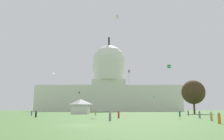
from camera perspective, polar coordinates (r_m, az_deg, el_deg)
The scene contains 23 objects.
ground_plane at distance 29.02m, azimuth -8.21°, elevation -13.44°, with size 800.00×800.00×0.00m, color #4C7538.
capitol_building at distance 206.71m, azimuth -0.64°, elevation -4.28°, with size 126.34×30.23×68.35m.
event_tent at distance 95.12m, azimuth -7.66°, elevation -9.00°, with size 7.72×5.42×6.06m.
tree_east_near at distance 101.73m, azimuth 19.75°, elevation -5.22°, with size 13.52×13.32×13.95m.
person_grey_deep_crowd at distance 53.35m, azimuth 21.14°, elevation -10.41°, with size 0.53×0.53×1.58m.
person_purple_edge_east at distance 74.94m, azimuth 18.63°, elevation -10.12°, with size 0.42×0.42×1.72m.
person_teal_mid_right at distance 65.23m, azimuth 16.68°, elevation -10.41°, with size 0.66×0.66×1.62m.
person_tan_edge_west at distance 42.71m, azimuth 23.67°, elevation -10.55°, with size 0.55×0.55×1.60m.
person_black_lawn_far_left at distance 58.98m, azimuth -18.26°, elevation -10.41°, with size 0.52×0.52×1.65m.
person_red_near_tree_east at distance 50.99m, azimuth 1.83°, elevation -11.06°, with size 0.57×0.57×1.66m.
person_grey_front_right at distance 39.26m, azimuth -0.34°, elevation -11.54°, with size 0.43×0.43×1.53m.
person_tan_lawn_far_right at distance 74.54m, azimuth -3.94°, elevation -10.62°, with size 0.48×0.48×1.67m.
person_orange_aisle_center at distance 34.67m, azimuth 25.31°, elevation -10.89°, with size 0.42×0.42×1.49m.
person_denim_front_left at distance 75.82m, azimuth -19.22°, elevation -10.10°, with size 0.40×0.40×1.65m.
kite_violet_low at distance 66.27m, azimuth 4.41°, elevation -0.70°, with size 0.70×0.80×3.71m.
kite_green_low at distance 65.73m, azimuth 14.19°, elevation 0.89°, with size 1.11×1.12×0.93m.
kite_white_high at distance 97.04m, azimuth 1.46°, elevation 13.19°, with size 1.34×1.38×2.53m.
kite_turquoise_low at distance 140.64m, azimuth -17.80°, elevation -6.15°, with size 1.28×1.43×2.36m.
kite_lime_mid at distance 129.77m, azimuth -4.60°, elevation 1.04°, with size 0.32×0.77×2.82m.
kite_cyan_low at distance 159.46m, azimuth 10.62°, elevation -6.60°, with size 1.08×1.12×1.06m.
kite_black_low at distance 153.10m, azimuth -7.96°, elevation -5.60°, with size 1.02×0.95×1.19m.
kite_yellow_low at distance 99.05m, azimuth -14.16°, elevation -1.00°, with size 1.11×1.07×0.27m.
kite_red_mid at distance 185.54m, azimuth 4.90°, elevation -4.16°, with size 0.81×1.26×0.32m.
Camera 1 is at (4.11, -28.67, 1.91)m, focal length 36.71 mm.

